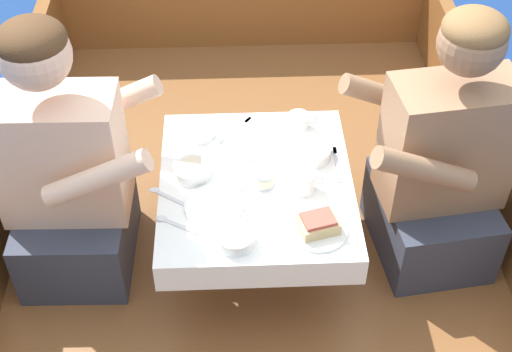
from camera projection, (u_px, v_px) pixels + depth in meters
The scene contains 22 objects.
ground_plane at pixel (257, 328), 2.71m from camera, with size 60.00×60.00×0.00m, color navy.
boat_deck at pixel (257, 303), 2.60m from camera, with size 1.85×3.07×0.31m, color brown.
bow_coaming at pixel (244, 5), 3.45m from camera, with size 1.73×0.06×0.42m, color brown.
cockpit_table at pixel (256, 190), 2.33m from camera, with size 0.62×0.71×0.38m.
person_port at pixel (67, 176), 2.30m from camera, with size 0.53×0.45×0.96m.
person_starboard at pixel (441, 166), 2.34m from camera, with size 0.56×0.50×0.96m.
plate_sandwich at pixel (317, 230), 2.13m from camera, with size 0.18×0.18×0.01m.
plate_bread at pixel (214, 206), 2.21m from camera, with size 0.19×0.19×0.01m.
sandwich at pixel (318, 223), 2.11m from camera, with size 0.13×0.12×0.05m.
bowl_port_near at pixel (193, 170), 2.30m from camera, with size 0.12×0.12×0.04m.
bowl_starboard_near at pixel (255, 142), 2.40m from camera, with size 0.14×0.14×0.04m.
bowl_center_far at pixel (309, 151), 2.37m from camera, with size 0.15×0.15×0.04m.
bowl_port_far at pixel (235, 239), 2.08m from camera, with size 0.11×0.11×0.04m.
coffee_cup_port at pixel (304, 181), 2.24m from camera, with size 0.10×0.08×0.07m.
coffee_cup_starboard at pixel (202, 130), 2.43m from camera, with size 0.11×0.08×0.07m.
coffee_cup_center at pixel (299, 121), 2.48m from camera, with size 0.10×0.07×0.05m.
tin_can at pixel (264, 179), 2.26m from camera, with size 0.07×0.07×0.05m.
utensil_spoon_center at pixel (173, 223), 2.15m from camera, with size 0.16×0.09×0.01m.
utensil_fork_starboard at pixel (336, 161), 2.36m from camera, with size 0.02×0.17×0.00m.
utensil_fork_port at pixel (240, 127), 2.49m from camera, with size 0.12×0.15×0.00m.
utensil_spoon_port at pixel (165, 195), 2.24m from camera, with size 0.15×0.11×0.01m.
utensil_knife_port at pixel (244, 187), 2.27m from camera, with size 0.15×0.10×0.00m.
Camera 1 is at (-0.07, -1.58, 2.27)m, focal length 50.00 mm.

